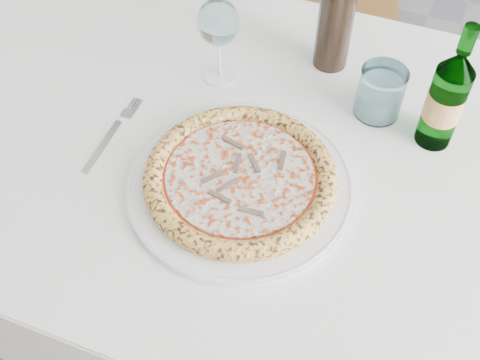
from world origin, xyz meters
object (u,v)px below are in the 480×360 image
(plate, at_px, (240,184))
(beer_bottle, at_px, (446,99))
(dining_table, at_px, (262,178))
(pizza, at_px, (240,178))
(tumbler, at_px, (380,95))
(wine_glass, at_px, (218,25))
(wine_bottle, at_px, (337,13))

(plate, xyz_separation_m, beer_bottle, (0.26, 0.23, 0.09))
(dining_table, distance_m, plate, 0.14)
(pizza, relative_size, tumbler, 3.35)
(wine_glass, bearing_deg, tumbler, 5.44)
(pizza, distance_m, tumbler, 0.30)
(tumbler, bearing_deg, dining_table, -134.19)
(pizza, bearing_deg, wine_bottle, 84.32)
(tumbler, height_order, beer_bottle, beer_bottle)
(dining_table, height_order, pizza, pizza)
(dining_table, bearing_deg, wine_bottle, 82.11)
(dining_table, xyz_separation_m, beer_bottle, (0.26, 0.13, 0.18))
(wine_bottle, bearing_deg, beer_bottle, -28.03)
(pizza, xyz_separation_m, wine_glass, (-0.14, 0.23, 0.09))
(dining_table, bearing_deg, plate, -90.00)
(beer_bottle, bearing_deg, wine_glass, -179.72)
(wine_glass, xyz_separation_m, wine_bottle, (0.18, 0.12, -0.00))
(wine_bottle, bearing_deg, wine_glass, -145.48)
(plate, relative_size, pizza, 1.19)
(pizza, relative_size, wine_glass, 1.85)
(dining_table, height_order, tumbler, tumbler)
(dining_table, relative_size, beer_bottle, 6.28)
(dining_table, relative_size, plate, 4.05)
(tumbler, relative_size, beer_bottle, 0.39)
(wine_glass, relative_size, beer_bottle, 0.70)
(wine_glass, distance_m, beer_bottle, 0.41)
(wine_glass, bearing_deg, pizza, -58.21)
(plate, bearing_deg, dining_table, 90.00)
(plate, height_order, beer_bottle, beer_bottle)
(plate, distance_m, beer_bottle, 0.36)
(beer_bottle, xyz_separation_m, wine_bottle, (-0.23, 0.12, 0.02))
(plate, distance_m, tumbler, 0.30)
(plate, xyz_separation_m, tumbler, (0.15, 0.26, 0.03))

